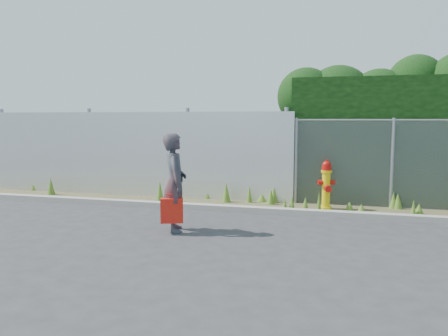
% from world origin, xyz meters
% --- Properties ---
extents(ground, '(80.00, 80.00, 0.00)m').
position_xyz_m(ground, '(0.00, 0.00, 0.00)').
color(ground, '#323133').
rests_on(ground, ground).
extents(curb, '(16.00, 0.22, 0.12)m').
position_xyz_m(curb, '(0.00, 1.80, 0.06)').
color(curb, gray).
rests_on(curb, ground).
extents(weed_strip, '(16.00, 1.35, 0.54)m').
position_xyz_m(weed_strip, '(1.43, 2.54, 0.14)').
color(weed_strip, '#4D472C').
rests_on(weed_strip, ground).
extents(corrugated_fence, '(8.50, 0.21, 2.30)m').
position_xyz_m(corrugated_fence, '(-3.25, 3.01, 1.10)').
color(corrugated_fence, silver).
rests_on(corrugated_fence, ground).
extents(chainlink_fence, '(6.50, 0.07, 2.05)m').
position_xyz_m(chainlink_fence, '(4.25, 3.00, 1.03)').
color(chainlink_fence, gray).
rests_on(chainlink_fence, ground).
extents(hedge, '(7.75, 1.95, 3.87)m').
position_xyz_m(hedge, '(4.40, 4.05, 2.06)').
color(hedge, black).
rests_on(hedge, ground).
extents(fire_hydrant, '(0.38, 0.34, 1.13)m').
position_xyz_m(fire_hydrant, '(1.78, 2.48, 0.55)').
color(fire_hydrant, yellow).
rests_on(fire_hydrant, ground).
extents(woman, '(0.66, 0.77, 1.78)m').
position_xyz_m(woman, '(-0.83, -0.10, 0.89)').
color(woman, '#0E5158').
rests_on(woman, ground).
extents(red_tote_bag, '(0.40, 0.15, 0.52)m').
position_xyz_m(red_tote_bag, '(-0.81, -0.31, 0.42)').
color(red_tote_bag, '#BA2C0A').
extents(black_shoulder_bag, '(0.22, 0.09, 0.16)m').
position_xyz_m(black_shoulder_bag, '(-0.85, 0.06, 0.96)').
color(black_shoulder_bag, black).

